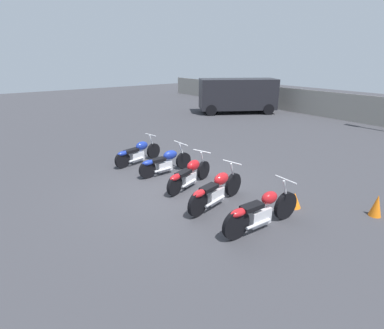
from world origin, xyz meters
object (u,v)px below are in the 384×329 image
object	(u,v)px
motorcycle_slot_0	(138,153)
motorcycle_slot_3	(216,190)
motorcycle_slot_1	(165,162)
parked_van	(238,94)
motorcycle_slot_4	(261,212)
motorcycle_slot_2	(189,174)
traffic_cone_near	(377,206)
traffic_cone_far	(294,200)

from	to	relation	value
motorcycle_slot_0	motorcycle_slot_3	world-z (taller)	motorcycle_slot_3
motorcycle_slot_1	parked_van	distance (m)	11.91
motorcycle_slot_4	parked_van	world-z (taller)	parked_van
motorcycle_slot_0	motorcycle_slot_3	bearing A→B (deg)	-10.23
motorcycle_slot_0	motorcycle_slot_1	xyz separation A→B (m)	(1.44, 0.26, -0.01)
motorcycle_slot_2	motorcycle_slot_4	xyz separation A→B (m)	(2.78, -0.08, 0.03)
motorcycle_slot_3	motorcycle_slot_1	bearing A→B (deg)	164.44
motorcycle_slot_0	motorcycle_slot_2	distance (m)	2.79
parked_van	traffic_cone_near	bearing A→B (deg)	0.12
motorcycle_slot_3	traffic_cone_near	xyz separation A→B (m)	(2.69, 2.74, -0.16)
motorcycle_slot_2	parked_van	bearing A→B (deg)	110.83
motorcycle_slot_0	motorcycle_slot_1	distance (m)	1.46
motorcycle_slot_2	traffic_cone_near	distance (m)	4.81
traffic_cone_near	traffic_cone_far	size ratio (longest dim) A/B	1.38
motorcycle_slot_3	traffic_cone_near	world-z (taller)	motorcycle_slot_3
parked_van	motorcycle_slot_2	bearing A→B (deg)	-19.73
motorcycle_slot_4	traffic_cone_far	xyz separation A→B (m)	(-0.17, 1.49, -0.23)
motorcycle_slot_0	motorcycle_slot_1	bearing A→B (deg)	-1.60
motorcycle_slot_2	motorcycle_slot_4	world-z (taller)	motorcycle_slot_4
motorcycle_slot_4	traffic_cone_far	distance (m)	1.52
motorcycle_slot_2	motorcycle_slot_1	bearing A→B (deg)	161.54
parked_van	traffic_cone_far	size ratio (longest dim) A/B	13.26
motorcycle_slot_4	traffic_cone_far	world-z (taller)	motorcycle_slot_4
motorcycle_slot_0	parked_van	bearing A→B (deg)	105.59
traffic_cone_near	motorcycle_slot_3	bearing A→B (deg)	-134.56
motorcycle_slot_4	parked_van	xyz separation A→B (m)	(-10.79, 9.92, 0.81)
motorcycle_slot_4	motorcycle_slot_2	bearing A→B (deg)	-178.53
motorcycle_slot_4	parked_van	size ratio (longest dim) A/B	0.42
motorcycle_slot_0	motorcycle_slot_2	world-z (taller)	motorcycle_slot_2
motorcycle_slot_0	parked_van	world-z (taller)	parked_van
motorcycle_slot_2	parked_van	distance (m)	12.71
motorcycle_slot_4	traffic_cone_near	world-z (taller)	motorcycle_slot_4
parked_van	motorcycle_slot_3	bearing A→B (deg)	-15.72
motorcycle_slot_3	motorcycle_slot_4	distance (m)	1.43
motorcycle_slot_2	traffic_cone_far	distance (m)	2.97
motorcycle_slot_0	motorcycle_slot_2	bearing A→B (deg)	-6.55
motorcycle_slot_2	motorcycle_slot_0	bearing A→B (deg)	166.93
parked_van	motorcycle_slot_4	bearing A→B (deg)	-11.48
motorcycle_slot_3	traffic_cone_far	distance (m)	2.01
motorcycle_slot_3	traffic_cone_far	xyz separation A→B (m)	(1.26, 1.55, -0.23)
parked_van	traffic_cone_near	world-z (taller)	parked_van
motorcycle_slot_1	parked_van	size ratio (longest dim) A/B	0.38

